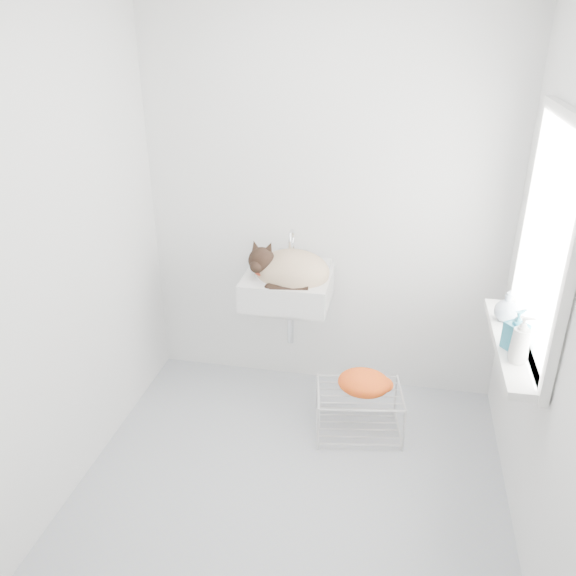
% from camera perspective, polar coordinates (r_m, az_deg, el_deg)
% --- Properties ---
extents(floor, '(2.20, 2.00, 0.02)m').
position_cam_1_polar(floor, '(3.25, 0.48, -18.20)').
color(floor, '#A5AAAE').
rests_on(floor, ground).
extents(back_wall, '(2.20, 0.02, 2.50)m').
position_cam_1_polar(back_wall, '(3.49, 3.68, 8.76)').
color(back_wall, white).
rests_on(back_wall, ground).
extents(right_wall, '(0.02, 2.00, 2.50)m').
position_cam_1_polar(right_wall, '(2.61, 25.05, 0.57)').
color(right_wall, white).
rests_on(right_wall, ground).
extents(left_wall, '(0.02, 2.00, 2.50)m').
position_cam_1_polar(left_wall, '(2.96, -20.92, 4.05)').
color(left_wall, white).
rests_on(left_wall, ground).
extents(window_glass, '(0.01, 0.80, 1.00)m').
position_cam_1_polar(window_glass, '(2.75, 24.30, 4.18)').
color(window_glass, white).
rests_on(window_glass, right_wall).
extents(window_frame, '(0.04, 0.90, 1.10)m').
position_cam_1_polar(window_frame, '(2.75, 23.99, 4.22)').
color(window_frame, white).
rests_on(window_frame, right_wall).
extents(windowsill, '(0.16, 0.88, 0.04)m').
position_cam_1_polar(windowsill, '(2.94, 21.11, -5.15)').
color(windowsill, white).
rests_on(windowsill, right_wall).
extents(sink, '(0.51, 0.44, 0.20)m').
position_cam_1_polar(sink, '(3.42, -0.03, 1.28)').
color(sink, silver).
rests_on(sink, back_wall).
extents(faucet, '(0.18, 0.13, 0.18)m').
position_cam_1_polar(faucet, '(3.53, 0.54, 4.52)').
color(faucet, silver).
rests_on(faucet, sink).
extents(cat, '(0.48, 0.40, 0.29)m').
position_cam_1_polar(cat, '(3.38, 0.11, 1.78)').
color(cat, tan).
rests_on(cat, sink).
extents(wire_rack, '(0.52, 0.41, 0.29)m').
position_cam_1_polar(wire_rack, '(3.48, 6.95, -11.85)').
color(wire_rack, '#BDBDBD').
rests_on(wire_rack, floor).
extents(towel, '(0.31, 0.23, 0.12)m').
position_cam_1_polar(towel, '(3.38, 7.42, -9.65)').
color(towel, '#FF8500').
rests_on(towel, wire_rack).
extents(bottle_a, '(0.09, 0.09, 0.19)m').
position_cam_1_polar(bottle_a, '(2.77, 21.51, -6.70)').
color(bottle_a, silver).
rests_on(bottle_a, windowsill).
extents(bottle_b, '(0.12, 0.12, 0.19)m').
position_cam_1_polar(bottle_b, '(2.87, 21.19, -5.55)').
color(bottle_b, teal).
rests_on(bottle_b, windowsill).
extents(bottle_c, '(0.15, 0.15, 0.15)m').
position_cam_1_polar(bottle_c, '(3.11, 20.47, -2.97)').
color(bottle_c, silver).
rests_on(bottle_c, windowsill).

